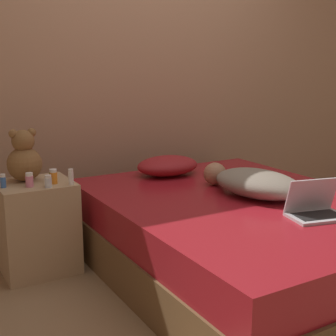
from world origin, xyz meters
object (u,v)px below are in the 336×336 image
object	(u,v)px
person_lying	(254,182)
bottle_orange	(54,177)
laptop	(315,208)
teddy_bear	(24,158)
bottle_white	(71,177)
bottle_clear	(48,181)
pillow	(168,166)
book	(310,193)
bottle_blue	(3,181)
bottle_pink	(29,180)
bottle_green	(52,176)

from	to	relation	value
person_lying	bottle_orange	distance (m)	1.22
bottle_orange	laptop	bearing A→B (deg)	-45.19
teddy_bear	bottle_orange	world-z (taller)	teddy_bear
bottle_white	bottle_clear	bearing A→B (deg)	-178.77
pillow	book	xyz separation A→B (m)	(0.49, -0.91, -0.06)
person_lying	laptop	bearing A→B (deg)	-99.07
pillow	bottle_blue	xyz separation A→B (m)	(-1.17, -0.09, 0.05)
bottle_orange	book	world-z (taller)	bottle_orange
bottle_clear	book	bearing A→B (deg)	-25.77
bottle_pink	bottle_green	xyz separation A→B (m)	(0.15, 0.05, -0.00)
pillow	laptop	bearing A→B (deg)	-81.30
bottle_white	book	world-z (taller)	bottle_white
bottle_white	bottle_blue	distance (m)	0.39
bottle_pink	bottle_green	bearing A→B (deg)	19.51
pillow	bottle_blue	distance (m)	1.17
bottle_orange	bottle_blue	xyz separation A→B (m)	(-0.28, 0.06, -0.00)
laptop	bottle_white	size ratio (longest dim) A/B	3.50
pillow	bottle_pink	distance (m)	1.04
person_lying	bottle_green	bearing A→B (deg)	139.48
teddy_bear	bottle_orange	bearing A→B (deg)	-51.11
teddy_bear	bottle_blue	bearing A→B (deg)	-146.30
teddy_bear	bottle_pink	bearing A→B (deg)	-95.36
bottle_clear	bottle_white	bearing A→B (deg)	1.23
book	bottle_clear	bearing A→B (deg)	154.23
pillow	bottle_blue	size ratio (longest dim) A/B	5.71
bottle_green	laptop	bearing A→B (deg)	-46.71
pillow	bottle_pink	bearing A→B (deg)	-171.87
person_lying	bottle_white	world-z (taller)	bottle_white
laptop	teddy_bear	size ratio (longest dim) A/B	1.02
pillow	bottle_pink	xyz separation A→B (m)	(-1.03, -0.15, 0.05)
bottle_orange	bottle_blue	size ratio (longest dim) A/B	1.12
person_lying	book	world-z (taller)	person_lying
bottle_pink	bottle_white	size ratio (longest dim) A/B	0.90
laptop	bottle_clear	xyz separation A→B (m)	(-1.13, 1.01, 0.07)
bottle_orange	bottle_pink	bearing A→B (deg)	-179.48
bottle_pink	bottle_blue	size ratio (longest dim) A/B	1.05
person_lying	book	xyz separation A→B (m)	(0.31, -0.17, -0.07)
bottle_clear	bottle_white	world-z (taller)	bottle_white
book	bottle_white	bearing A→B (deg)	151.76
bottle_pink	bottle_blue	bearing A→B (deg)	156.43
person_lying	book	size ratio (longest dim) A/B	3.02
bottle_pink	bottle_orange	world-z (taller)	bottle_orange
bottle_clear	bottle_white	xyz separation A→B (m)	(0.14, 0.00, 0.01)
book	pillow	bearing A→B (deg)	118.57
bottle_clear	bottle_blue	xyz separation A→B (m)	(-0.23, 0.13, 0.00)
teddy_bear	pillow	bearing A→B (deg)	-0.87
bottle_orange	bottle_white	distance (m)	0.11
bottle_green	bottle_blue	world-z (taller)	bottle_blue
bottle_orange	person_lying	bearing A→B (deg)	-28.81
bottle_pink	bottle_clear	bearing A→B (deg)	-36.81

